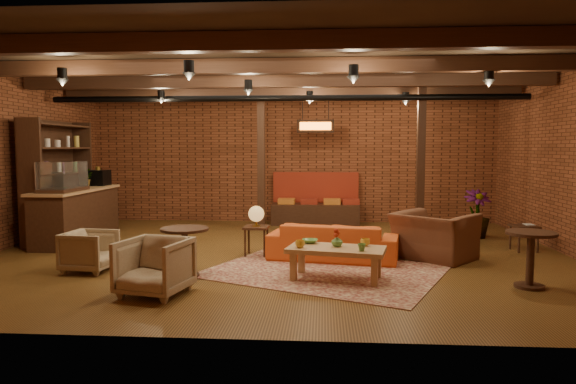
# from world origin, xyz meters

# --- Properties ---
(floor) EXTENTS (10.00, 10.00, 0.00)m
(floor) POSITION_xyz_m (0.00, 0.00, 0.00)
(floor) COLOR #39250E
(floor) RESTS_ON ground
(ceiling) EXTENTS (10.00, 8.00, 0.02)m
(ceiling) POSITION_xyz_m (0.00, 0.00, 3.20)
(ceiling) COLOR black
(ceiling) RESTS_ON wall_back
(wall_back) EXTENTS (10.00, 0.02, 3.20)m
(wall_back) POSITION_xyz_m (0.00, 4.00, 1.60)
(wall_back) COLOR brown
(wall_back) RESTS_ON ground
(wall_front) EXTENTS (10.00, 0.02, 3.20)m
(wall_front) POSITION_xyz_m (0.00, -4.00, 1.60)
(wall_front) COLOR brown
(wall_front) RESTS_ON ground
(wall_left) EXTENTS (0.02, 8.00, 3.20)m
(wall_left) POSITION_xyz_m (-5.00, 0.00, 1.60)
(wall_left) COLOR brown
(wall_left) RESTS_ON ground
(ceiling_beams) EXTENTS (9.80, 6.40, 0.22)m
(ceiling_beams) POSITION_xyz_m (0.00, 0.00, 3.08)
(ceiling_beams) COLOR black
(ceiling_beams) RESTS_ON ceiling
(ceiling_pipe) EXTENTS (9.60, 0.12, 0.12)m
(ceiling_pipe) POSITION_xyz_m (0.00, 1.60, 2.85)
(ceiling_pipe) COLOR black
(ceiling_pipe) RESTS_ON ceiling
(post_left) EXTENTS (0.16, 0.16, 3.20)m
(post_left) POSITION_xyz_m (-0.60, 2.60, 1.60)
(post_left) COLOR black
(post_left) RESTS_ON ground
(post_right) EXTENTS (0.16, 0.16, 3.20)m
(post_right) POSITION_xyz_m (2.80, 2.00, 1.60)
(post_right) COLOR black
(post_right) RESTS_ON ground
(service_counter) EXTENTS (0.80, 2.50, 1.60)m
(service_counter) POSITION_xyz_m (-4.10, 1.00, 0.80)
(service_counter) COLOR black
(service_counter) RESTS_ON ground
(plant_counter) EXTENTS (0.35, 0.39, 0.30)m
(plant_counter) POSITION_xyz_m (-4.00, 1.20, 1.22)
(plant_counter) COLOR #337F33
(plant_counter) RESTS_ON service_counter
(shelving_hutch) EXTENTS (0.52, 2.00, 2.40)m
(shelving_hutch) POSITION_xyz_m (-4.50, 1.10, 1.20)
(shelving_hutch) COLOR black
(shelving_hutch) RESTS_ON ground
(banquette) EXTENTS (2.10, 0.70, 1.00)m
(banquette) POSITION_xyz_m (0.60, 3.55, 0.50)
(banquette) COLOR maroon
(banquette) RESTS_ON ground
(service_sign) EXTENTS (0.86, 0.06, 0.30)m
(service_sign) POSITION_xyz_m (0.60, 3.10, 2.35)
(service_sign) COLOR orange
(service_sign) RESTS_ON ceiling
(ceiling_spotlights) EXTENTS (6.40, 4.40, 0.28)m
(ceiling_spotlights) POSITION_xyz_m (0.00, 0.00, 2.86)
(ceiling_spotlights) COLOR black
(ceiling_spotlights) RESTS_ON ceiling
(rug) EXTENTS (4.01, 3.62, 0.01)m
(rug) POSITION_xyz_m (0.81, -1.20, 0.01)
(rug) COLOR maroon
(rug) RESTS_ON floor
(sofa) EXTENTS (2.22, 1.19, 0.62)m
(sofa) POSITION_xyz_m (0.96, -0.38, 0.31)
(sofa) COLOR #CA4D1C
(sofa) RESTS_ON floor
(coffee_table) EXTENTS (1.45, 0.93, 0.71)m
(coffee_table) POSITION_xyz_m (0.96, -1.66, 0.41)
(coffee_table) COLOR #A4804C
(coffee_table) RESTS_ON floor
(side_table_lamp) EXTENTS (0.43, 0.43, 0.86)m
(side_table_lamp) POSITION_xyz_m (-0.36, -0.12, 0.66)
(side_table_lamp) COLOR black
(side_table_lamp) RESTS_ON floor
(round_table_left) EXTENTS (0.68, 0.68, 0.71)m
(round_table_left) POSITION_xyz_m (-1.20, -1.65, 0.48)
(round_table_left) COLOR black
(round_table_left) RESTS_ON floor
(armchair_a) EXTENTS (0.68, 0.72, 0.68)m
(armchair_a) POSITION_xyz_m (-2.71, -1.43, 0.34)
(armchair_a) COLOR #C0AF95
(armchair_a) RESTS_ON floor
(armchair_b) EXTENTS (0.92, 0.88, 0.80)m
(armchair_b) POSITION_xyz_m (-1.33, -2.58, 0.40)
(armchair_b) COLOR #C0AF95
(armchair_b) RESTS_ON floor
(armchair_right) EXTENTS (1.41, 1.37, 1.04)m
(armchair_right) POSITION_xyz_m (2.64, -0.22, 0.52)
(armchair_right) COLOR brown
(armchair_right) RESTS_ON floor
(side_table_book) EXTENTS (0.46, 0.46, 0.49)m
(side_table_book) POSITION_xyz_m (4.40, 0.59, 0.43)
(side_table_book) COLOR black
(side_table_book) RESTS_ON floor
(round_table_right) EXTENTS (0.64, 0.64, 0.75)m
(round_table_right) POSITION_xyz_m (3.54, -1.90, 0.50)
(round_table_right) COLOR black
(round_table_right) RESTS_ON floor
(plant_tall) EXTENTS (1.92, 1.92, 2.98)m
(plant_tall) POSITION_xyz_m (3.95, 1.94, 1.49)
(plant_tall) COLOR #4C7F4C
(plant_tall) RESTS_ON floor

